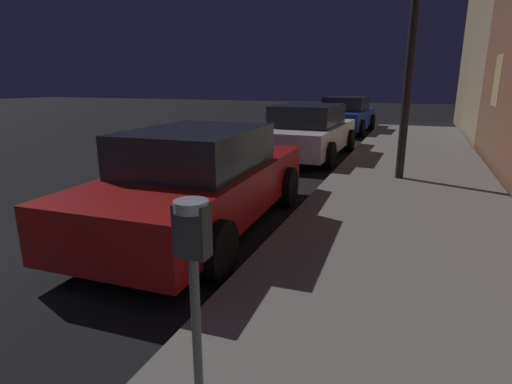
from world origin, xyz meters
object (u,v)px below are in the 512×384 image
Objects in this scene: car_blue at (345,115)px; parking_meter at (193,254)px; car_white at (308,131)px; car_red at (201,180)px.

parking_meter is at bearing -83.72° from car_blue.
car_blue is (0.00, 6.03, -0.01)m from car_white.
car_red is (-1.67, 3.08, -0.42)m from parking_meter.
parking_meter is 3.53m from car_red.
car_blue is at bearing 90.00° from car_red.
car_white is at bearing -90.01° from car_blue.
parking_meter is at bearing -61.63° from car_red.
parking_meter is 15.23m from car_blue.
car_red is 1.03× the size of car_white.
parking_meter is 0.29× the size of car_white.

